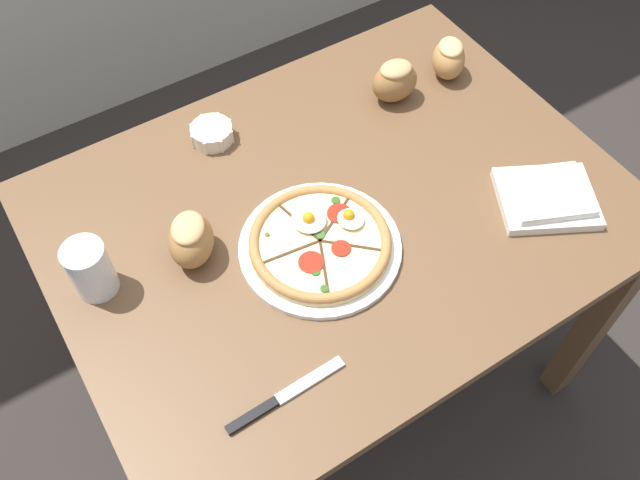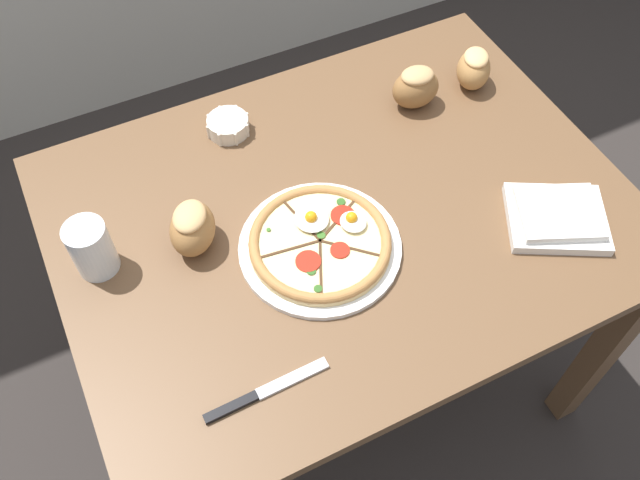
% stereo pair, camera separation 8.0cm
% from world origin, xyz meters
% --- Properties ---
extents(ground_plane, '(12.00, 12.00, 0.00)m').
position_xyz_m(ground_plane, '(0.00, 0.00, 0.00)').
color(ground_plane, '#2D2826').
extents(dining_table, '(1.13, 0.85, 0.76)m').
position_xyz_m(dining_table, '(0.00, 0.00, 0.64)').
color(dining_table, brown).
rests_on(dining_table, ground_plane).
extents(pizza, '(0.31, 0.31, 0.05)m').
position_xyz_m(pizza, '(-0.08, -0.06, 0.78)').
color(pizza, white).
rests_on(pizza, dining_table).
extents(ramekin_bowl, '(0.10, 0.10, 0.04)m').
position_xyz_m(ramekin_bowl, '(-0.13, 0.30, 0.78)').
color(ramekin_bowl, silver).
rests_on(ramekin_bowl, dining_table).
extents(napkin_folded, '(0.24, 0.23, 0.04)m').
position_xyz_m(napkin_folded, '(0.36, -0.21, 0.77)').
color(napkin_folded, silver).
rests_on(napkin_folded, dining_table).
extents(bread_piece_near, '(0.11, 0.09, 0.10)m').
position_xyz_m(bread_piece_near, '(0.28, 0.20, 0.81)').
color(bread_piece_near, olive).
rests_on(bread_piece_near, dining_table).
extents(bread_piece_mid, '(0.12, 0.12, 0.09)m').
position_xyz_m(bread_piece_mid, '(0.43, 0.20, 0.81)').
color(bread_piece_mid, '#B27F47').
rests_on(bread_piece_mid, dining_table).
extents(bread_piece_far, '(0.13, 0.14, 0.10)m').
position_xyz_m(bread_piece_far, '(-0.29, 0.05, 0.81)').
color(bread_piece_far, '#A3703D').
rests_on(bread_piece_far, dining_table).
extents(knife_main, '(0.22, 0.02, 0.01)m').
position_xyz_m(knife_main, '(-0.29, -0.29, 0.76)').
color(knife_main, silver).
rests_on(knife_main, dining_table).
extents(water_glass, '(0.08, 0.08, 0.11)m').
position_xyz_m(water_glass, '(-0.47, 0.08, 0.81)').
color(water_glass, white).
rests_on(water_glass, dining_table).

